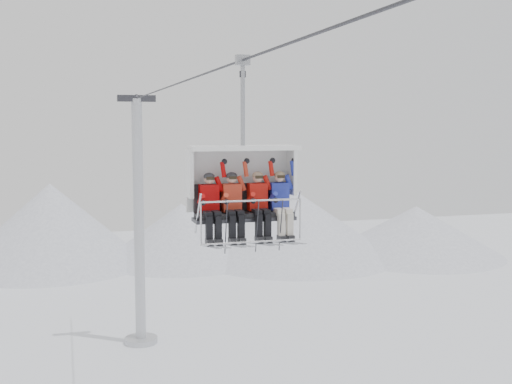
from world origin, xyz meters
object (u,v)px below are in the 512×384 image
object	(u,v)px
skier_far_left	(210,205)
skier_center_right	(259,203)
chairlift_carrier	(241,181)
skier_center_left	(233,204)
skier_far_right	(281,202)
lift_tower_right	(139,239)

from	to	relation	value
skier_far_left	skier_center_right	bearing A→B (deg)	0.02
chairlift_carrier	skier_center_left	distance (m)	0.62
skier_center_left	skier_center_right	bearing A→B (deg)	0.00
skier_center_left	skier_far_right	distance (m)	1.10
skier_center_right	lift_tower_right	bearing A→B (deg)	90.84
lift_tower_right	skier_far_right	distance (m)	21.65
skier_far_left	skier_center_left	size ratio (longest dim) A/B	1.00
lift_tower_right	skier_center_left	bearing A→B (deg)	-90.75
skier_far_left	skier_center_right	size ratio (longest dim) A/B	1.00
skier_center_right	skier_far_right	bearing A→B (deg)	-0.05
skier_far_right	skier_far_left	bearing A→B (deg)	180.00
chairlift_carrier	skier_center_right	bearing A→B (deg)	-44.29
lift_tower_right	skier_far_left	distance (m)	21.65
skier_center_right	skier_far_right	xyz separation A→B (m)	(0.51, -0.00, -0.00)
skier_center_left	skier_far_right	size ratio (longest dim) A/B	1.00
skier_center_left	skier_far_right	bearing A→B (deg)	-0.02
lift_tower_right	skier_center_right	distance (m)	21.64
lift_tower_right	skier_center_left	xyz separation A→B (m)	(-0.28, -21.18, 4.43)
lift_tower_right	skier_center_right	size ratio (longest dim) A/B	7.99
skier_far_left	skier_far_right	size ratio (longest dim) A/B	1.00
skier_far_right	skier_center_left	bearing A→B (deg)	179.98
chairlift_carrier	skier_center_right	size ratio (longest dim) A/B	2.36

